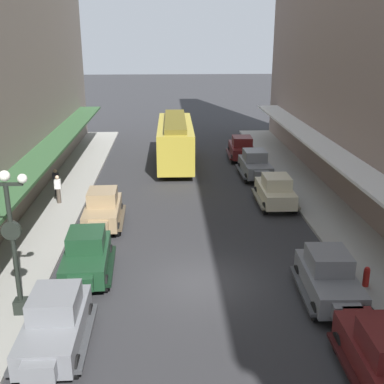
% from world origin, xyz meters
% --- Properties ---
extents(ground_plane, '(200.00, 200.00, 0.00)m').
position_xyz_m(ground_plane, '(0.00, 0.00, 0.00)').
color(ground_plane, '#2D2D30').
extents(sidewalk_left, '(3.00, 60.00, 0.15)m').
position_xyz_m(sidewalk_left, '(-7.50, 0.00, 0.07)').
color(sidewalk_left, '#99968E').
rests_on(sidewalk_left, ground).
extents(sidewalk_right, '(3.00, 60.00, 0.15)m').
position_xyz_m(sidewalk_right, '(7.50, 0.00, 0.07)').
color(sidewalk_right, '#99968E').
rests_on(sidewalk_right, ground).
extents(parked_car_0, '(2.21, 4.29, 1.84)m').
position_xyz_m(parked_car_0, '(4.76, 14.39, 0.94)').
color(parked_car_0, slate).
rests_on(parked_car_0, ground).
extents(parked_car_1, '(2.26, 4.30, 1.84)m').
position_xyz_m(parked_car_1, '(4.58, 19.32, 0.94)').
color(parked_car_1, '#591919').
rests_on(parked_car_1, ground).
extents(parked_car_2, '(2.16, 4.27, 1.84)m').
position_xyz_m(parked_car_2, '(-4.78, -3.88, 0.94)').
color(parked_car_2, slate).
rests_on(parked_car_2, ground).
extents(parked_car_3, '(2.23, 4.29, 1.84)m').
position_xyz_m(parked_car_3, '(-4.56, 6.20, 0.94)').
color(parked_car_3, '#997F5B').
rests_on(parked_car_3, ground).
extents(parked_car_4, '(2.30, 4.32, 1.84)m').
position_xyz_m(parked_car_4, '(-4.55, 0.87, 0.94)').
color(parked_car_4, '#193D23').
rests_on(parked_car_4, ground).
extents(parked_car_6, '(2.18, 4.27, 1.84)m').
position_xyz_m(parked_car_6, '(4.90, 8.69, 0.94)').
color(parked_car_6, beige).
rests_on(parked_car_6, ground).
extents(parked_car_7, '(2.30, 4.32, 1.84)m').
position_xyz_m(parked_car_7, '(4.65, -1.47, 0.94)').
color(parked_car_7, slate).
rests_on(parked_car_7, ground).
extents(streetcar, '(2.63, 9.63, 3.46)m').
position_xyz_m(streetcar, '(-0.60, 18.08, 1.90)').
color(streetcar, gold).
rests_on(streetcar, ground).
extents(lamp_post_with_clock, '(1.42, 0.44, 5.16)m').
position_xyz_m(lamp_post_with_clock, '(-6.40, -2.02, 2.99)').
color(lamp_post_with_clock, black).
rests_on(lamp_post_with_clock, sidewalk_left).
extents(fire_hydrant, '(0.24, 0.24, 0.82)m').
position_xyz_m(fire_hydrant, '(6.35, -0.87, 0.56)').
color(fire_hydrant, '#B21E19').
rests_on(fire_hydrant, sidewalk_right).
extents(pedestrian_0, '(0.36, 0.24, 1.64)m').
position_xyz_m(pedestrian_0, '(-7.86, 10.70, 0.99)').
color(pedestrian_0, '#2D2D33').
rests_on(pedestrian_0, sidewalk_left).
extents(pedestrian_1, '(0.36, 0.24, 1.64)m').
position_xyz_m(pedestrian_1, '(-7.47, 9.39, 0.99)').
color(pedestrian_1, '#4C4238').
rests_on(pedestrian_1, sidewalk_left).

